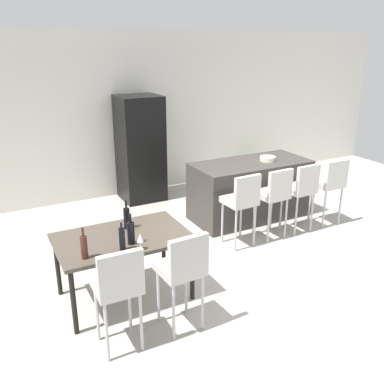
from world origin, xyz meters
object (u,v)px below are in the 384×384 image
Objects in this scene: dining_chair_near at (118,284)px; bar_chair_middle at (275,193)px; kitchen_island at (250,190)px; refrigerator at (140,149)px; dining_chair_far at (183,267)px; potted_plant at (258,164)px; wine_bottle_inner at (122,239)px; bar_chair_right at (302,187)px; wine_bottle_far at (127,218)px; wine_glass_left at (140,238)px; wine_bottle_corner at (84,247)px; bar_chair_far at (330,181)px; fruit_bowl at (268,159)px; bar_chair_left at (242,199)px; dining_table at (123,242)px; wine_bottle_end at (131,233)px.

bar_chair_middle is at bearing 24.88° from dining_chair_near.
kitchen_island is 2.08m from refrigerator.
dining_chair_far is 1.95× the size of potted_plant.
dining_chair_near reaches higher than wine_bottle_inner.
bar_chair_right is 3.16× the size of wine_bottle_far.
wine_bottle_inner is at bearing 157.72° from wine_glass_left.
bar_chair_right reaches higher than wine_glass_left.
bar_chair_right is 3.26× the size of wine_bottle_corner.
potted_plant is at bearing 79.57° from bar_chair_far.
wine_glass_left is at bearing -150.41° from fruit_bowl.
bar_chair_left is at bearing -78.01° from refrigerator.
refrigerator is at bearing 74.77° from dining_chair_far.
fruit_bowl is (0.27, -0.06, 0.50)m from kitchen_island.
bar_chair_middle is (-0.16, -0.81, 0.24)m from kitchen_island.
wine_bottle_corner is at bearing -155.70° from fruit_bowl.
bar_chair_far is at bearing 18.41° from dining_chair_near.
refrigerator reaches higher than dining_chair_far.
potted_plant is at bearing 36.35° from dining_table.
potted_plant is at bearing 35.87° from wine_bottle_corner.
bar_chair_far is 0.75× the size of dining_table.
bar_chair_far is 3.18× the size of wine_bottle_end.
potted_plant is (3.86, 3.07, -0.56)m from wine_bottle_end.
dining_chair_far is 3.26× the size of wine_bottle_corner.
potted_plant is (3.99, 3.16, -0.56)m from wine_bottle_inner.
bar_chair_right is 2.89m from refrigerator.
wine_bottle_end is (0.13, 0.09, 0.00)m from wine_bottle_inner.
kitchen_island is 1.77× the size of bar_chair_right.
wine_bottle_inner is at bearing 66.78° from dining_chair_near.
wine_bottle_far is at bearing -175.44° from bar_chair_far.
bar_chair_right is 6.03× the size of wine_glass_left.
fruit_bowl reaches higher than wine_glass_left.
refrigerator reaches higher than wine_bottle_corner.
dining_chair_near is 3.18× the size of wine_bottle_end.
bar_chair_left is at bearing -131.13° from kitchen_island.
refrigerator reaches higher than wine_bottle_end.
kitchen_island is 1.01× the size of refrigerator.
dining_chair_near is at bearing -144.21° from kitchen_island.
wine_bottle_corner is 0.97× the size of wine_bottle_far.
fruit_bowl is at bearing 27.15° from wine_bottle_inner.
bar_chair_right is at bearing 5.49° from wine_bottle_far.
dining_chair_far is 0.68m from wine_bottle_inner.
bar_chair_middle reaches higher than fruit_bowl.
wine_bottle_far is (0.43, 0.99, 0.17)m from dining_chair_near.
wine_bottle_corner is at bearing -119.55° from refrigerator.
dining_table is 0.42m from wine_glass_left.
fruit_bowl is (2.91, 1.49, 0.09)m from wine_bottle_inner.
bar_chair_right reaches higher than dining_table.
wine_glass_left is 0.09× the size of refrigerator.
kitchen_island is at bearing -52.90° from refrigerator.
dining_table is 4.25× the size of wine_bottle_end.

